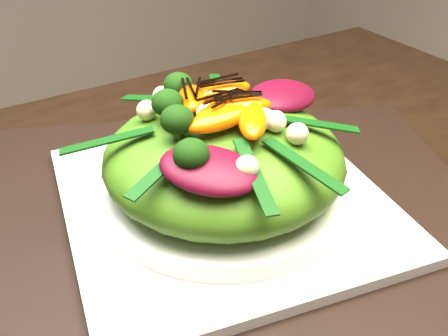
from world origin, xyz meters
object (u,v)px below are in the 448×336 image
plate_base (224,201)px  salad_bowl (224,189)px  placemat (224,207)px  orange_segment (207,107)px  lettuce_mound (224,157)px

plate_base → salad_bowl: (0.00, 0.00, 0.01)m
placemat → orange_segment: (-0.01, 0.02, 0.10)m
plate_base → orange_segment: (-0.01, 0.02, 0.10)m
lettuce_mound → plate_base: bearing=90.0°
placemat → lettuce_mound: 0.06m
plate_base → salad_bowl: size_ratio=1.26×
plate_base → salad_bowl: salad_bowl is taller
placemat → plate_base: (0.00, 0.00, 0.01)m
plate_base → orange_segment: size_ratio=4.90×
salad_bowl → plate_base: bearing=0.0°
lettuce_mound → placemat: bearing=90.0°
placemat → lettuce_mound: lettuce_mound is taller
placemat → orange_segment: orange_segment is taller
salad_bowl → lettuce_mound: lettuce_mound is taller
placemat → plate_base: bearing=0.0°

